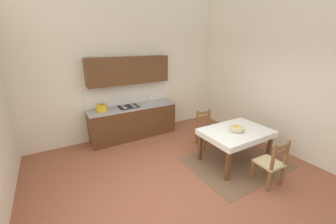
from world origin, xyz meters
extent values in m
cube|color=#99563D|center=(0.00, 0.00, -0.05)|extent=(6.15, 6.13, 0.10)
cube|color=silver|center=(0.00, 2.83, 2.05)|extent=(6.15, 0.12, 4.09)
cube|color=silver|center=(2.84, 0.00, 2.05)|extent=(0.12, 6.13, 4.09)
cube|color=brown|center=(1.39, 0.02, 0.00)|extent=(2.10, 1.60, 0.01)
cube|color=#56331C|center=(-0.07, 2.46, 0.43)|extent=(2.36, 0.60, 0.86)
cube|color=#9E9EA3|center=(-0.07, 2.45, 0.88)|extent=(2.39, 0.63, 0.04)
cube|color=silver|center=(-0.07, 2.75, 1.18)|extent=(2.36, 0.01, 0.55)
cube|color=#56331C|center=(-0.07, 2.59, 1.85)|extent=(2.18, 0.34, 0.70)
cube|color=black|center=(-0.07, 2.19, 0.04)|extent=(2.32, 0.02, 0.09)
cylinder|color=silver|center=(0.46, 2.46, 0.90)|extent=(0.34, 0.34, 0.02)
cylinder|color=silver|center=(0.46, 2.60, 1.01)|extent=(0.02, 0.02, 0.22)
cube|color=black|center=(-0.19, 2.46, 0.91)|extent=(0.52, 0.42, 0.01)
cylinder|color=silver|center=(-0.32, 2.36, 0.92)|extent=(0.11, 0.11, 0.01)
cylinder|color=silver|center=(-0.06, 2.36, 0.92)|extent=(0.11, 0.11, 0.01)
cylinder|color=silver|center=(-0.32, 2.56, 0.92)|extent=(0.11, 0.11, 0.01)
cylinder|color=silver|center=(-0.06, 2.56, 0.92)|extent=(0.11, 0.11, 0.01)
cylinder|color=gold|center=(-0.90, 2.44, 0.98)|extent=(0.28, 0.28, 0.15)
cylinder|color=gold|center=(-0.90, 2.44, 1.06)|extent=(0.29, 0.29, 0.02)
sphere|color=black|center=(-0.90, 2.44, 1.08)|extent=(0.04, 0.04, 0.04)
cube|color=brown|center=(1.39, 0.12, 0.74)|extent=(1.38, 0.95, 0.02)
cube|color=brown|center=(0.76, -0.29, 0.36)|extent=(0.07, 0.07, 0.73)
cube|color=brown|center=(2.02, -0.29, 0.36)|extent=(0.07, 0.07, 0.73)
cube|color=brown|center=(0.76, 0.54, 0.36)|extent=(0.07, 0.07, 0.73)
cube|color=brown|center=(2.02, 0.54, 0.36)|extent=(0.07, 0.07, 0.73)
cube|color=white|center=(1.39, 0.12, 0.75)|extent=(1.44, 1.01, 0.00)
cube|color=white|center=(1.39, -0.38, 0.69)|extent=(1.44, 0.01, 0.12)
cube|color=white|center=(1.39, 0.63, 0.69)|extent=(1.44, 0.01, 0.12)
cube|color=white|center=(0.67, 0.12, 0.69)|extent=(0.01, 1.01, 0.12)
cube|color=white|center=(2.11, 0.13, 0.69)|extent=(0.01, 1.01, 0.12)
cube|color=#D1BC89|center=(1.35, -0.73, 0.43)|extent=(0.44, 0.44, 0.04)
cube|color=brown|center=(1.18, -0.54, 0.21)|extent=(0.05, 0.05, 0.41)
cube|color=brown|center=(1.54, -0.56, 0.21)|extent=(0.05, 0.05, 0.41)
cube|color=brown|center=(1.16, -0.90, 0.46)|extent=(0.05, 0.05, 0.93)
cube|color=brown|center=(1.52, -0.92, 0.46)|extent=(0.05, 0.05, 0.93)
cube|color=brown|center=(1.34, -0.91, 0.84)|extent=(0.32, 0.04, 0.07)
cube|color=brown|center=(1.34, -0.91, 0.74)|extent=(0.32, 0.04, 0.07)
cube|color=#D1BC89|center=(1.32, 0.98, 0.43)|extent=(0.46, 0.46, 0.04)
cube|color=brown|center=(1.48, 0.78, 0.21)|extent=(0.05, 0.05, 0.41)
cube|color=brown|center=(1.12, 0.82, 0.21)|extent=(0.05, 0.05, 0.41)
cube|color=brown|center=(1.51, 1.14, 0.46)|extent=(0.05, 0.05, 0.93)
cube|color=brown|center=(1.15, 1.17, 0.46)|extent=(0.05, 0.05, 0.93)
cube|color=brown|center=(1.33, 1.16, 0.84)|extent=(0.32, 0.05, 0.07)
cube|color=brown|center=(1.33, 1.16, 0.74)|extent=(0.32, 0.05, 0.07)
cylinder|color=beige|center=(1.35, 0.10, 0.77)|extent=(0.17, 0.17, 0.02)
cylinder|color=beige|center=(1.35, 0.10, 0.81)|extent=(0.30, 0.30, 0.07)
sphere|color=gold|center=(1.30, 0.11, 0.82)|extent=(0.09, 0.09, 0.09)
sphere|color=gold|center=(1.41, 0.08, 0.82)|extent=(0.08, 0.08, 0.08)
sphere|color=gold|center=(1.35, 0.13, 0.83)|extent=(0.10, 0.10, 0.10)
camera|label=1|loc=(-1.91, -2.59, 2.54)|focal=21.72mm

